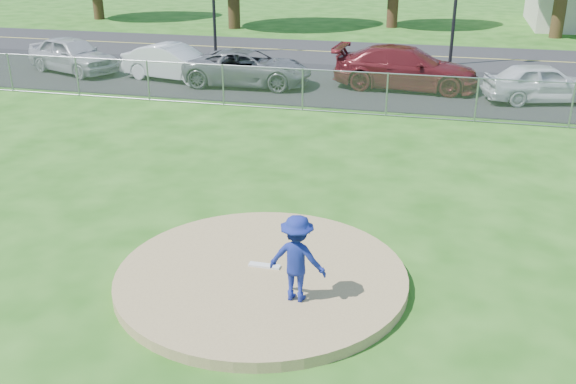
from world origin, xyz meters
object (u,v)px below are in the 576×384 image
object	(u,v)px
parked_car_gray	(248,68)
pitcher	(297,258)
parked_car_white	(174,62)
parked_car_darkred	(406,68)
traffic_cone	(216,78)
parked_car_pearl	(543,83)
parked_car_silver	(73,55)

from	to	relation	value
parked_car_gray	pitcher	bearing A→B (deg)	-162.38
parked_car_white	pitcher	bearing A→B (deg)	-137.70
pitcher	parked_car_darkred	xyz separation A→B (m)	(0.46, 17.09, -0.11)
traffic_cone	parked_car_darkred	xyz separation A→B (m)	(7.74, 1.33, 0.55)
pitcher	parked_car_pearl	size ratio (longest dim) A/B	0.36
parked_car_pearl	parked_car_white	bearing A→B (deg)	73.50
parked_car_white	parked_car_pearl	size ratio (longest dim) A/B	1.06
parked_car_gray	parked_car_pearl	xyz separation A→B (m)	(11.54, 0.07, -0.00)
pitcher	parked_car_gray	distance (m)	17.13
traffic_cone	parked_car_pearl	bearing A→B (deg)	1.66
parked_car_white	traffic_cone	bearing A→B (deg)	-92.16
pitcher	parked_car_gray	xyz separation A→B (m)	(-5.94, 16.06, -0.23)
parked_car_darkred	traffic_cone	bearing A→B (deg)	102.70
traffic_cone	parked_car_white	world-z (taller)	parked_car_white
pitcher	parked_car_silver	size ratio (longest dim) A/B	0.33
parked_car_silver	parked_car_darkred	world-z (taller)	parked_car_darkred
parked_car_white	parked_car_pearl	distance (m)	14.96
traffic_cone	parked_car_gray	distance (m)	1.44
parked_car_silver	parked_car_pearl	distance (m)	20.05
parked_car_silver	parked_car_white	xyz separation A→B (m)	(5.09, -0.33, -0.05)
pitcher	parked_car_pearl	distance (m)	17.08
parked_car_darkred	parked_car_pearl	bearing A→B (deg)	-97.64
parked_car_silver	parked_car_gray	distance (m)	8.52
pitcher	parked_car_pearl	xyz separation A→B (m)	(5.60, 16.13, -0.23)
traffic_cone	parked_car_darkred	world-z (taller)	parked_car_darkred
pitcher	traffic_cone	world-z (taller)	pitcher
parked_car_white	parked_car_gray	size ratio (longest dim) A/B	0.86
parked_car_white	parked_car_darkred	distance (m)	9.84
parked_car_silver	traffic_cone	bearing A→B (deg)	-75.12
traffic_cone	parked_car_white	xyz separation A→B (m)	(-2.07, 0.54, 0.45)
parked_car_pearl	parked_car_darkred	bearing A→B (deg)	63.58
pitcher	parked_car_silver	distance (m)	22.02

